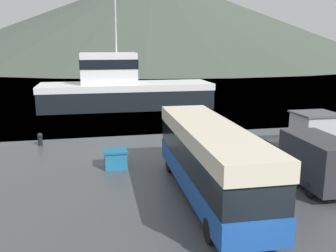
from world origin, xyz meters
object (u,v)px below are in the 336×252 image
storage_bin (116,159)px  small_boat (190,86)px  dock_kiosk (315,130)px  delivery_van (311,159)px  tour_bus (209,158)px  fishing_boat (123,88)px

storage_bin → small_boat: size_ratio=0.17×
small_boat → dock_kiosk: bearing=25.9°
delivery_van → dock_kiosk: delivery_van is taller
storage_bin → dock_kiosk: 13.38m
tour_bus → fishing_boat: 25.07m
storage_bin → dock_kiosk: (13.28, 1.45, 0.67)m
delivery_van → small_boat: (4.69, 39.24, -0.87)m
delivery_van → small_boat: 39.52m
delivery_van → storage_bin: delivery_van is taller
tour_bus → storage_bin: (-3.77, 5.08, -1.35)m
fishing_boat → storage_bin: size_ratio=13.91×
dock_kiosk → small_boat: size_ratio=0.35×
delivery_van → dock_kiosk: bearing=57.6°
dock_kiosk → small_boat: (0.58, 33.24, -0.75)m
delivery_van → fishing_boat: bearing=107.6°
storage_bin → dock_kiosk: size_ratio=0.49×
delivery_van → small_boat: size_ratio=0.79×
fishing_boat → dock_kiosk: (10.98, -18.50, -0.98)m
tour_bus → small_boat: bearing=77.3°
tour_bus → storage_bin: bearing=128.2°
storage_bin → small_boat: 37.35m
fishing_boat → storage_bin: fishing_boat is taller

